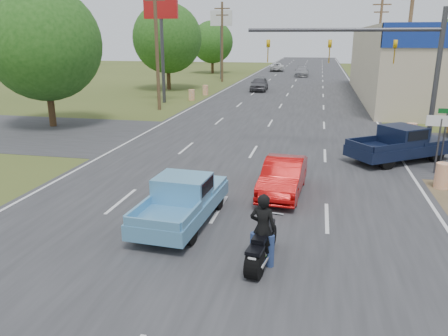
% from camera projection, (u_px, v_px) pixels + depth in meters
% --- Properties ---
extents(main_road, '(15.00, 180.00, 0.02)m').
position_uv_depth(main_road, '(287.00, 95.00, 44.90)').
color(main_road, '#2D2D30').
rests_on(main_road, ground).
extents(cross_road, '(120.00, 10.00, 0.02)m').
position_uv_depth(cross_road, '(259.00, 143.00, 24.29)').
color(cross_road, '#2D2D30').
rests_on(cross_road, ground).
extents(utility_pole_2, '(2.00, 0.28, 10.00)m').
position_uv_depth(utility_pole_2, '(408.00, 42.00, 33.04)').
color(utility_pole_2, '#4C3823').
rests_on(utility_pole_2, ground).
extents(utility_pole_3, '(2.00, 0.28, 10.00)m').
position_uv_depth(utility_pole_3, '(379.00, 41.00, 49.90)').
color(utility_pole_3, '#4C3823').
rests_on(utility_pole_3, ground).
extents(utility_pole_5, '(2.00, 0.28, 10.00)m').
position_uv_depth(utility_pole_5, '(157.00, 42.00, 34.04)').
color(utility_pole_5, '#4C3823').
rests_on(utility_pole_5, ground).
extents(utility_pole_6, '(2.00, 0.28, 10.00)m').
position_uv_depth(utility_pole_6, '(222.00, 40.00, 56.52)').
color(utility_pole_6, '#4C3823').
rests_on(utility_pole_6, ground).
extents(tree_0, '(7.14, 7.14, 8.84)m').
position_uv_depth(tree_0, '(44.00, 44.00, 27.47)').
color(tree_0, '#422D19').
rests_on(tree_0, ground).
extents(tree_1, '(7.56, 7.56, 9.36)m').
position_uv_depth(tree_1, '(167.00, 38.00, 47.89)').
color(tree_1, '#422D19').
rests_on(tree_1, ground).
extents(tree_2, '(6.72, 6.72, 8.32)m').
position_uv_depth(tree_2, '(212.00, 42.00, 70.69)').
color(tree_2, '#422D19').
rests_on(tree_2, ground).
extents(tree_4, '(9.24, 9.24, 11.44)m').
position_uv_depth(tree_4, '(24.00, 31.00, 86.77)').
color(tree_4, '#422D19').
rests_on(tree_4, ground).
extents(tree_6, '(8.82, 8.82, 10.92)m').
position_uv_depth(tree_6, '(175.00, 34.00, 100.58)').
color(tree_6, '#422D19').
rests_on(tree_6, ground).
extents(barrel_0, '(0.56, 0.56, 1.00)m').
position_uv_depth(barrel_0, '(443.00, 176.00, 16.92)').
color(barrel_0, orange).
rests_on(barrel_0, ground).
extents(barrel_1, '(0.56, 0.56, 1.00)m').
position_uv_depth(barrel_1, '(411.00, 132.00, 24.80)').
color(barrel_1, orange).
rests_on(barrel_1, ground).
extents(barrel_2, '(0.56, 0.56, 1.00)m').
position_uv_depth(barrel_2, '(192.00, 95.00, 40.84)').
color(barrel_2, orange).
rests_on(barrel_2, ground).
extents(barrel_3, '(0.56, 0.56, 1.00)m').
position_uv_depth(barrel_3, '(205.00, 90.00, 44.53)').
color(barrel_3, orange).
rests_on(barrel_3, ground).
extents(pole_sign_left_near, '(3.00, 0.35, 9.20)m').
position_uv_depth(pole_sign_left_near, '(161.00, 19.00, 37.46)').
color(pole_sign_left_near, '#3F3F44').
rests_on(pole_sign_left_near, ground).
extents(pole_sign_left_far, '(3.00, 0.35, 9.20)m').
position_uv_depth(pole_sign_left_far, '(221.00, 26.00, 59.94)').
color(pole_sign_left_far, '#3F3F44').
rests_on(pole_sign_left_far, ground).
extents(lane_sign, '(1.20, 0.08, 2.52)m').
position_uv_depth(lane_sign, '(440.00, 130.00, 18.35)').
color(lane_sign, '#3F3F44').
rests_on(lane_sign, ground).
extents(street_name_sign, '(0.80, 0.08, 2.61)m').
position_uv_depth(street_name_sign, '(445.00, 131.00, 19.72)').
color(street_name_sign, '#3F3F44').
rests_on(street_name_sign, ground).
extents(signal_mast, '(9.12, 0.40, 7.00)m').
position_uv_depth(signal_mast, '(379.00, 56.00, 20.81)').
color(signal_mast, '#3F3F44').
rests_on(signal_mast, ground).
extents(red_convertible, '(1.66, 4.11, 1.33)m').
position_uv_depth(red_convertible, '(283.00, 177.00, 16.24)').
color(red_convertible, '#AE0808').
rests_on(red_convertible, ground).
extents(motorcycle, '(0.79, 2.33, 1.18)m').
position_uv_depth(motorcycle, '(262.00, 248.00, 11.07)').
color(motorcycle, black).
rests_on(motorcycle, ground).
extents(rider, '(0.73, 0.54, 1.86)m').
position_uv_depth(rider, '(263.00, 232.00, 11.02)').
color(rider, black).
rests_on(rider, ground).
extents(blue_pickup, '(2.05, 4.69, 1.52)m').
position_uv_depth(blue_pickup, '(183.00, 199.00, 13.76)').
color(blue_pickup, black).
rests_on(blue_pickup, ground).
extents(navy_pickup, '(5.22, 4.56, 1.68)m').
position_uv_depth(navy_pickup, '(402.00, 144.00, 20.59)').
color(navy_pickup, black).
rests_on(navy_pickup, ground).
extents(distant_car_grey, '(1.90, 4.46, 1.50)m').
position_uv_depth(distant_car_grey, '(259.00, 84.00, 48.00)').
color(distant_car_grey, '#4F4E53').
rests_on(distant_car_grey, ground).
extents(distant_car_silver, '(2.12, 5.06, 1.46)m').
position_uv_depth(distant_car_silver, '(302.00, 71.00, 65.99)').
color(distant_car_silver, '#97989C').
rests_on(distant_car_silver, ground).
extents(distant_car_white, '(2.62, 5.17, 1.40)m').
position_uv_depth(distant_car_white, '(277.00, 67.00, 76.37)').
color(distant_car_white, silver).
rests_on(distant_car_white, ground).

